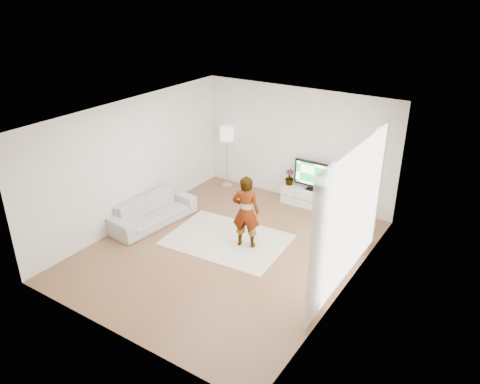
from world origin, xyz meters
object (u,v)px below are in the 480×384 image
Objects in this scene: media_console at (312,198)px; television at (315,175)px; floor_lamp at (227,136)px; sofa at (153,211)px; rug at (227,240)px; player at (246,212)px.

television is (0.00, 0.03, 0.60)m from media_console.
floor_lamp is (-2.46, -0.09, 0.55)m from television.
floor_lamp is (0.21, 2.67, 1.07)m from sofa.
television reaches higher than rug.
television reaches higher than media_console.
rug is at bearing -108.75° from media_console.
media_console is 2.51m from player.
rug is at bearing -55.64° from floor_lamp.
sofa reaches higher than rug.
television is 0.67× the size of player.
media_console is at bearing -37.91° from sofa.
rug is at bearing -108.55° from television.
television reaches higher than sofa.
floor_lamp is (-2.08, 2.35, 0.58)m from player.
player reaches higher than media_console.
player is 0.96× the size of floor_lamp.
television is 3.87m from sofa.
television is at bearing 2.16° from floor_lamp.
rug is 1.20× the size of sofa.
floor_lamp reaches higher than rug.
rug is (-0.83, -2.47, -0.81)m from television.
media_console is 0.74× the size of sofa.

